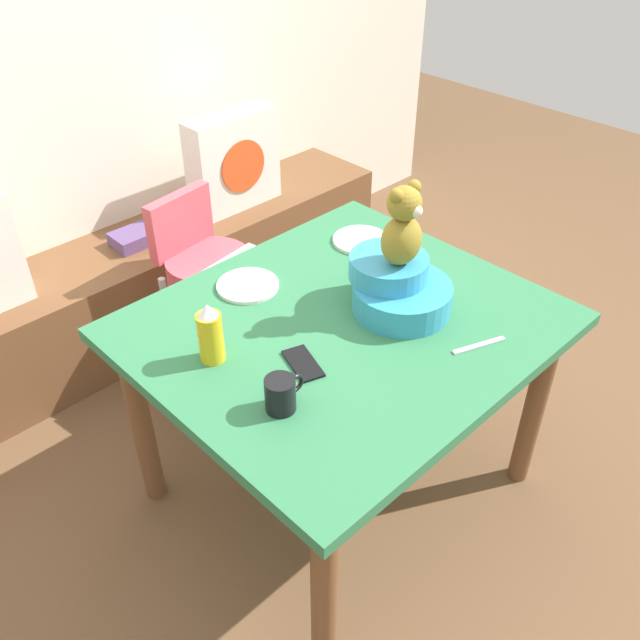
{
  "coord_description": "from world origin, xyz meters",
  "views": [
    {
      "loc": [
        -1.18,
        -1.11,
        1.96
      ],
      "look_at": [
        0.0,
        0.1,
        0.69
      ],
      "focal_mm": 38.14,
      "sensor_mm": 36.0,
      "label": 1
    }
  ],
  "objects_px": {
    "pillow_floral_right": "(233,161)",
    "coffee_mug": "(281,394)",
    "teddy_bear": "(403,227)",
    "cell_phone": "(303,364)",
    "book_stack": "(136,237)",
    "dinner_plate_far": "(361,240)",
    "dinner_plate_near": "(248,286)",
    "highchair": "(207,265)",
    "dining_table": "(343,347)",
    "infant_seat_teal": "(397,287)",
    "ketchup_bottle": "(210,334)"
  },
  "relations": [
    {
      "from": "pillow_floral_right",
      "to": "dining_table",
      "type": "bearing_deg",
      "value": -114.29
    },
    {
      "from": "dining_table",
      "to": "coffee_mug",
      "type": "relative_size",
      "value": 9.82
    },
    {
      "from": "highchair",
      "to": "dining_table",
      "type": "bearing_deg",
      "value": -95.9
    },
    {
      "from": "dinner_plate_far",
      "to": "dinner_plate_near",
      "type": "bearing_deg",
      "value": 173.12
    },
    {
      "from": "book_stack",
      "to": "teddy_bear",
      "type": "xyz_separation_m",
      "value": [
        0.14,
        -1.33,
        0.53
      ]
    },
    {
      "from": "book_stack",
      "to": "dinner_plate_far",
      "type": "bearing_deg",
      "value": -70.48
    },
    {
      "from": "dining_table",
      "to": "teddy_bear",
      "type": "height_order",
      "value": "teddy_bear"
    },
    {
      "from": "dinner_plate_near",
      "to": "highchair",
      "type": "bearing_deg",
      "value": 70.38
    },
    {
      "from": "pillow_floral_right",
      "to": "highchair",
      "type": "height_order",
      "value": "pillow_floral_right"
    },
    {
      "from": "dining_table",
      "to": "highchair",
      "type": "height_order",
      "value": "highchair"
    },
    {
      "from": "teddy_bear",
      "to": "cell_phone",
      "type": "relative_size",
      "value": 1.74
    },
    {
      "from": "dinner_plate_near",
      "to": "pillow_floral_right",
      "type": "bearing_deg",
      "value": 54.3
    },
    {
      "from": "highchair",
      "to": "dinner_plate_far",
      "type": "relative_size",
      "value": 3.95
    },
    {
      "from": "ketchup_bottle",
      "to": "coffee_mug",
      "type": "xyz_separation_m",
      "value": [
        0.01,
        -0.28,
        -0.04
      ]
    },
    {
      "from": "highchair",
      "to": "coffee_mug",
      "type": "distance_m",
      "value": 1.12
    },
    {
      "from": "highchair",
      "to": "ketchup_bottle",
      "type": "bearing_deg",
      "value": -123.84
    },
    {
      "from": "book_stack",
      "to": "cell_phone",
      "type": "bearing_deg",
      "value": -100.71
    },
    {
      "from": "highchair",
      "to": "cell_phone",
      "type": "distance_m",
      "value": 0.97
    },
    {
      "from": "highchair",
      "to": "teddy_bear",
      "type": "distance_m",
      "value": 1.03
    },
    {
      "from": "book_stack",
      "to": "dinner_plate_near",
      "type": "bearing_deg",
      "value": -97.3
    },
    {
      "from": "dining_table",
      "to": "coffee_mug",
      "type": "xyz_separation_m",
      "value": [
        -0.38,
        -0.15,
        0.15
      ]
    },
    {
      "from": "pillow_floral_right",
      "to": "coffee_mug",
      "type": "relative_size",
      "value": 3.67
    },
    {
      "from": "teddy_bear",
      "to": "cell_phone",
      "type": "bearing_deg",
      "value": 180.0
    },
    {
      "from": "pillow_floral_right",
      "to": "highchair",
      "type": "relative_size",
      "value": 0.56
    },
    {
      "from": "dinner_plate_far",
      "to": "cell_phone",
      "type": "relative_size",
      "value": 1.39
    },
    {
      "from": "dining_table",
      "to": "coffee_mug",
      "type": "distance_m",
      "value": 0.43
    },
    {
      "from": "pillow_floral_right",
      "to": "teddy_bear",
      "type": "height_order",
      "value": "teddy_bear"
    },
    {
      "from": "pillow_floral_right",
      "to": "cell_phone",
      "type": "height_order",
      "value": "pillow_floral_right"
    },
    {
      "from": "pillow_floral_right",
      "to": "dining_table",
      "type": "distance_m",
      "value": 1.37
    },
    {
      "from": "cell_phone",
      "to": "highchair",
      "type": "bearing_deg",
      "value": -90.5
    },
    {
      "from": "infant_seat_teal",
      "to": "cell_phone",
      "type": "height_order",
      "value": "infant_seat_teal"
    },
    {
      "from": "ketchup_bottle",
      "to": "dining_table",
      "type": "bearing_deg",
      "value": -18.86
    },
    {
      "from": "ketchup_bottle",
      "to": "infant_seat_teal",
      "type": "bearing_deg",
      "value": -19.17
    },
    {
      "from": "pillow_floral_right",
      "to": "book_stack",
      "type": "relative_size",
      "value": 2.2
    },
    {
      "from": "dinner_plate_near",
      "to": "cell_phone",
      "type": "bearing_deg",
      "value": -108.3
    },
    {
      "from": "dining_table",
      "to": "cell_phone",
      "type": "bearing_deg",
      "value": -164.49
    },
    {
      "from": "highchair",
      "to": "dinner_plate_near",
      "type": "relative_size",
      "value": 3.95
    },
    {
      "from": "dining_table",
      "to": "dinner_plate_far",
      "type": "relative_size",
      "value": 5.89
    },
    {
      "from": "ketchup_bottle",
      "to": "coffee_mug",
      "type": "height_order",
      "value": "ketchup_bottle"
    },
    {
      "from": "highchair",
      "to": "infant_seat_teal",
      "type": "xyz_separation_m",
      "value": [
        0.08,
        -0.89,
        0.29
      ]
    },
    {
      "from": "dinner_plate_near",
      "to": "infant_seat_teal",
      "type": "bearing_deg",
      "value": -57.1
    },
    {
      "from": "infant_seat_teal",
      "to": "dining_table",
      "type": "bearing_deg",
      "value": 160.12
    },
    {
      "from": "coffee_mug",
      "to": "dinner_plate_near",
      "type": "xyz_separation_m",
      "value": [
        0.29,
        0.49,
        -0.04
      ]
    },
    {
      "from": "dinner_plate_near",
      "to": "dinner_plate_far",
      "type": "bearing_deg",
      "value": -6.88
    },
    {
      "from": "teddy_bear",
      "to": "ketchup_bottle",
      "type": "xyz_separation_m",
      "value": [
        -0.55,
        0.19,
        -0.19
      ]
    },
    {
      "from": "ketchup_bottle",
      "to": "coffee_mug",
      "type": "distance_m",
      "value": 0.28
    },
    {
      "from": "book_stack",
      "to": "cell_phone",
      "type": "distance_m",
      "value": 1.38
    },
    {
      "from": "dinner_plate_far",
      "to": "ketchup_bottle",
      "type": "bearing_deg",
      "value": -168.79
    },
    {
      "from": "book_stack",
      "to": "teddy_bear",
      "type": "distance_m",
      "value": 1.44
    },
    {
      "from": "book_stack",
      "to": "dinner_plate_near",
      "type": "height_order",
      "value": "dinner_plate_near"
    }
  ]
}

